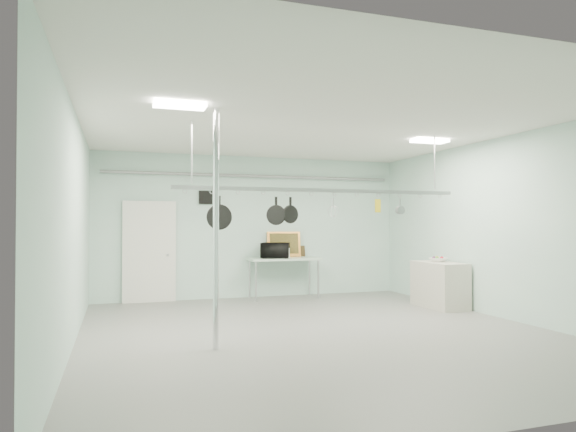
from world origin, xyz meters
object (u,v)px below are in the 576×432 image
object	(u,v)px
microwave	(275,250)
skillet_right	(290,209)
prep_table	(284,261)
fruit_bowl	(438,260)
skillet_left	(219,213)
skillet_mid	(276,211)
coffee_canister	(286,253)
pot_rack	(323,189)
chrome_pole	(216,228)
side_cabinet	(440,285)

from	to	relation	value
microwave	skillet_right	distance (m)	3.42
prep_table	fruit_bowl	world-z (taller)	fruit_bowl
skillet_left	skillet_mid	world-z (taller)	same
coffee_canister	fruit_bowl	size ratio (longest dim) A/B	0.67
fruit_bowl	skillet_right	xyz separation A→B (m)	(-3.54, -1.19, 0.95)
pot_rack	skillet_left	bearing A→B (deg)	180.00
microwave	skillet_mid	world-z (taller)	skillet_mid
skillet_right	coffee_canister	bearing A→B (deg)	59.77
prep_table	skillet_left	size ratio (longest dim) A/B	3.15
chrome_pole	pot_rack	distance (m)	2.19
microwave	fruit_bowl	distance (m)	3.48
chrome_pole	side_cabinet	distance (m)	5.37
chrome_pole	coffee_canister	size ratio (longest dim) A/B	14.21
pot_rack	microwave	xyz separation A→B (m)	(0.18, 3.24, -1.15)
microwave	skillet_left	xyz separation A→B (m)	(-1.86, -3.24, 0.76)
microwave	skillet_right	world-z (taller)	skillet_right
prep_table	chrome_pole	bearing A→B (deg)	-118.71
fruit_bowl	skillet_left	xyz separation A→B (m)	(-4.67, -1.19, 0.89)
side_cabinet	prep_table	bearing A→B (deg)	139.21
microwave	skillet_left	size ratio (longest dim) A/B	1.21
chrome_pole	skillet_mid	distance (m)	1.45
skillet_right	skillet_left	bearing A→B (deg)	166.61
chrome_pole	skillet_left	bearing A→B (deg)	76.60
skillet_left	skillet_mid	xyz separation A→B (m)	(0.89, 0.00, 0.03)
skillet_mid	skillet_right	bearing A→B (deg)	32.59
coffee_canister	skillet_left	world-z (taller)	skillet_left
microwave	coffee_canister	bearing A→B (deg)	-159.04
fruit_bowl	skillet_mid	size ratio (longest dim) A/B	0.76
fruit_bowl	skillet_right	world-z (taller)	skillet_right
fruit_bowl	skillet_right	bearing A→B (deg)	-161.45
chrome_pole	fruit_bowl	distance (m)	5.35
fruit_bowl	pot_rack	bearing A→B (deg)	-158.29
microwave	skillet_mid	distance (m)	3.47
skillet_left	prep_table	bearing A→B (deg)	57.95
chrome_pole	side_cabinet	xyz separation A→B (m)	(4.85, 2.00, -1.15)
coffee_canister	fruit_bowl	bearing A→B (deg)	-38.54
chrome_pole	skillet_right	distance (m)	1.64
microwave	skillet_right	bearing A→B (deg)	101.01
skillet_left	skillet_right	world-z (taller)	same
microwave	pot_rack	bearing A→B (deg)	110.63
skillet_right	chrome_pole	bearing A→B (deg)	-159.59
pot_rack	skillet_right	distance (m)	0.65
pot_rack	chrome_pole	bearing A→B (deg)	-154.65
coffee_canister	skillet_mid	xyz separation A→B (m)	(-1.21, -3.23, 0.84)
skillet_right	microwave	bearing A→B (deg)	63.83
side_cabinet	skillet_right	bearing A→B (deg)	-162.58
chrome_pole	prep_table	xyz separation A→B (m)	(2.30, 4.20, -0.77)
side_cabinet	fruit_bowl	distance (m)	0.50
prep_table	side_cabinet	world-z (taller)	prep_table
prep_table	skillet_mid	bearing A→B (deg)	-109.85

